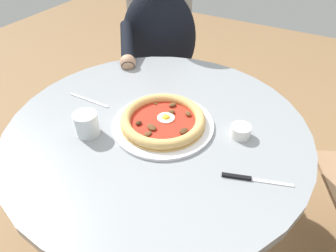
# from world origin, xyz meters

# --- Properties ---
(ground_plane) EXTENTS (6.00, 6.00, 0.02)m
(ground_plane) POSITION_xyz_m (0.00, 0.00, -0.01)
(ground_plane) COLOR olive
(dining_table) EXTENTS (0.99, 0.99, 0.72)m
(dining_table) POSITION_xyz_m (0.00, 0.00, 0.57)
(dining_table) COLOR gray
(dining_table) RESTS_ON ground
(pizza_on_plate) EXTENTS (0.33, 0.33, 0.04)m
(pizza_on_plate) POSITION_xyz_m (0.02, 0.01, 0.74)
(pizza_on_plate) COLOR white
(pizza_on_plate) RESTS_ON dining_table
(water_glass) EXTENTS (0.07, 0.07, 0.08)m
(water_glass) POSITION_xyz_m (-0.17, -0.14, 0.75)
(water_glass) COLOR silver
(water_glass) RESTS_ON dining_table
(steak_knife) EXTENTS (0.18, 0.07, 0.01)m
(steak_knife) POSITION_xyz_m (0.33, -0.08, 0.72)
(steak_knife) COLOR silver
(steak_knife) RESTS_ON dining_table
(ramekin_capers) EXTENTS (0.06, 0.06, 0.04)m
(ramekin_capers) POSITION_xyz_m (0.26, 0.08, 0.74)
(ramekin_capers) COLOR white
(ramekin_capers) RESTS_ON dining_table
(fork_utensil) EXTENTS (0.18, 0.01, 0.00)m
(fork_utensil) POSITION_xyz_m (-0.29, -0.00, 0.72)
(fork_utensil) COLOR #BCBCC1
(fork_utensil) RESTS_ON dining_table
(diner_person) EXTENTS (0.44, 0.58, 1.15)m
(diner_person) POSITION_xyz_m (-0.35, 0.61, 0.52)
(diner_person) COLOR #282833
(diner_person) RESTS_ON ground
(cafe_chair_diner) EXTENTS (0.55, 0.55, 0.87)m
(cafe_chair_diner) POSITION_xyz_m (-0.42, 0.74, 0.52)
(cafe_chair_diner) COLOR beige
(cafe_chair_diner) RESTS_ON ground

